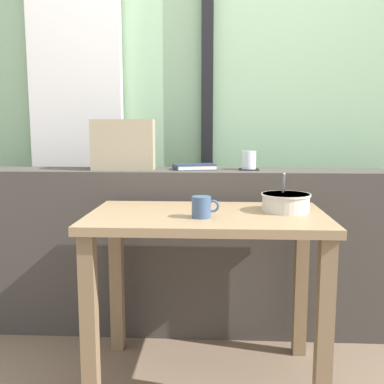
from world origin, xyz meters
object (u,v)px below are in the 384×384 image
(breakfast_table, at_px, (207,246))
(coaster_square, at_px, (249,169))
(closed_book, at_px, (194,167))
(ceramic_mug, at_px, (201,207))
(juice_glass, at_px, (249,161))
(throw_pillow, at_px, (123,145))
(soup_bowl, at_px, (286,203))

(breakfast_table, relative_size, coaster_square, 9.83)
(closed_book, height_order, ceramic_mug, closed_book)
(juice_glass, height_order, closed_book, juice_glass)
(coaster_square, distance_m, ceramic_mug, 0.66)
(breakfast_table, xyz_separation_m, ceramic_mug, (-0.02, -0.09, 0.18))
(throw_pillow, bearing_deg, breakfast_table, -48.08)
(throw_pillow, bearing_deg, soup_bowl, -29.41)
(breakfast_table, xyz_separation_m, closed_book, (-0.08, 0.52, 0.29))
(soup_bowl, bearing_deg, breakfast_table, -169.79)
(breakfast_table, xyz_separation_m, throw_pillow, (-0.45, 0.50, 0.40))
(coaster_square, bearing_deg, throw_pillow, -178.39)
(throw_pillow, bearing_deg, closed_book, 3.55)
(ceramic_mug, bearing_deg, juice_glass, 69.47)
(juice_glass, bearing_deg, ceramic_mug, -110.53)
(coaster_square, bearing_deg, breakfast_table, -111.69)
(ceramic_mug, bearing_deg, throw_pillow, 125.79)
(breakfast_table, distance_m, closed_book, 0.60)
(coaster_square, height_order, soup_bowl, soup_bowl)
(juice_glass, relative_size, soup_bowl, 0.45)
(breakfast_table, bearing_deg, juice_glass, 68.31)
(coaster_square, distance_m, closed_book, 0.29)
(coaster_square, relative_size, soup_bowl, 0.48)
(breakfast_table, xyz_separation_m, juice_glass, (0.21, 0.52, 0.32))
(closed_book, distance_m, throw_pillow, 0.39)
(breakfast_table, distance_m, ceramic_mug, 0.21)
(throw_pillow, height_order, soup_bowl, throw_pillow)
(breakfast_table, distance_m, throw_pillow, 0.78)
(coaster_square, relative_size, closed_book, 0.41)
(ceramic_mug, bearing_deg, breakfast_table, 76.36)
(soup_bowl, bearing_deg, coaster_square, 105.35)
(coaster_square, xyz_separation_m, juice_glass, (0.00, -0.00, 0.04))
(closed_book, relative_size, soup_bowl, 1.16)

